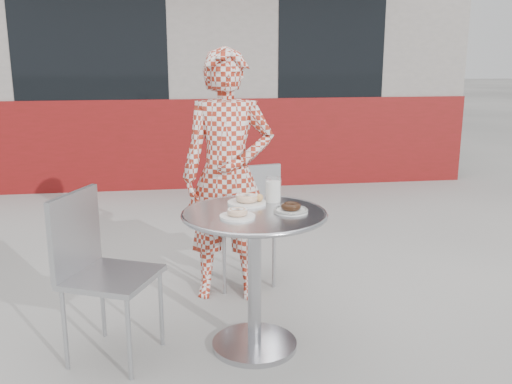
{
  "coord_description": "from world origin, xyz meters",
  "views": [
    {
      "loc": [
        -0.36,
        -2.71,
        1.48
      ],
      "look_at": [
        0.04,
        0.08,
        0.8
      ],
      "focal_mm": 40.0,
      "sensor_mm": 36.0,
      "label": 1
    }
  ],
  "objects": [
    {
      "name": "milk_cup",
      "position": [
        0.14,
        0.14,
        0.79
      ],
      "size": [
        0.08,
        0.08,
        0.13
      ],
      "rotation": [
        0.0,
        0.0,
        0.08
      ],
      "color": "white",
      "rests_on": "bistro_table"
    },
    {
      "name": "plate_far",
      "position": [
        0.0,
        0.11,
        0.75
      ],
      "size": [
        0.2,
        0.2,
        0.05
      ],
      "rotation": [
        0.0,
        0.0,
        -0.43
      ],
      "color": "white",
      "rests_on": "bistro_table"
    },
    {
      "name": "plate_near",
      "position": [
        -0.08,
        -0.13,
        0.75
      ],
      "size": [
        0.17,
        0.17,
        0.04
      ],
      "rotation": [
        0.0,
        0.0,
        -0.07
      ],
      "color": "white",
      "rests_on": "bistro_table"
    },
    {
      "name": "seated_person",
      "position": [
        -0.05,
        0.65,
        0.76
      ],
      "size": [
        0.6,
        0.44,
        1.53
      ],
      "primitive_type": "imported",
      "rotation": [
        0.0,
        0.0,
        -0.14
      ],
      "color": "maroon",
      "rests_on": "ground"
    },
    {
      "name": "chair_left",
      "position": [
        -0.7,
        -0.04,
        0.26
      ],
      "size": [
        0.53,
        0.53,
        0.84
      ],
      "rotation": [
        0.0,
        0.0,
        1.14
      ],
      "color": "#A9ACB1",
      "rests_on": "ground"
    },
    {
      "name": "plate_checker",
      "position": [
        0.19,
        -0.07,
        0.74
      ],
      "size": [
        0.17,
        0.17,
        0.04
      ],
      "rotation": [
        0.0,
        0.0,
        -0.14
      ],
      "color": "white",
      "rests_on": "bistro_table"
    },
    {
      "name": "ground",
      "position": [
        0.0,
        0.0,
        0.0
      ],
      "size": [
        60.0,
        60.0,
        0.0
      ],
      "primitive_type": "plane",
      "color": "#A7A49E",
      "rests_on": "ground"
    },
    {
      "name": "storefront",
      "position": [
        -0.0,
        5.56,
        1.49
      ],
      "size": [
        6.02,
        4.55,
        3.0
      ],
      "color": "gray",
      "rests_on": "ground"
    },
    {
      "name": "bistro_table",
      "position": [
        0.01,
        -0.05,
        0.55
      ],
      "size": [
        0.72,
        0.72,
        0.73
      ],
      "rotation": [
        0.0,
        0.0,
        -0.23
      ],
      "color": "silver",
      "rests_on": "ground"
    },
    {
      "name": "chair_far",
      "position": [
        0.05,
        0.83,
        0.25
      ],
      "size": [
        0.46,
        0.46,
        0.82
      ],
      "rotation": [
        0.0,
        0.0,
        3.34
      ],
      "color": "#A9ACB1",
      "rests_on": "ground"
    }
  ]
}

